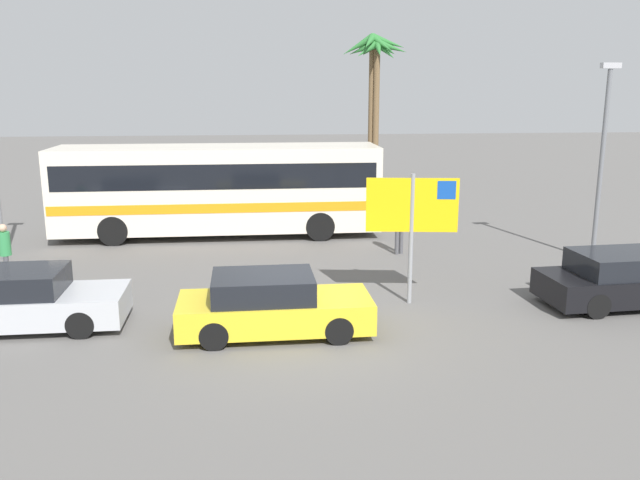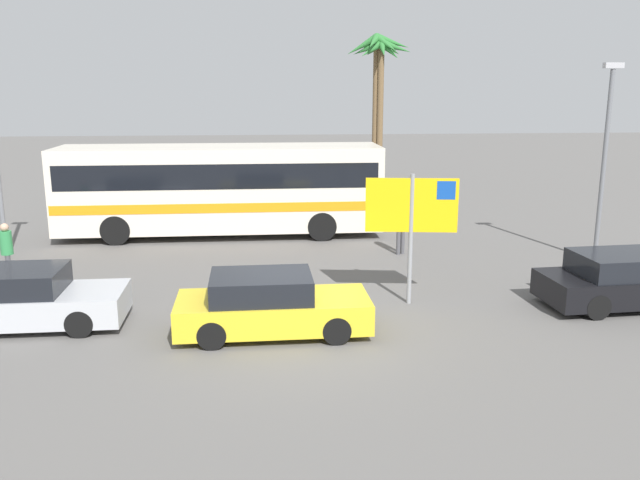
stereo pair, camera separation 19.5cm
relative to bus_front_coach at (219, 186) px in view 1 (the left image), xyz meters
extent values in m
plane|color=#605E5B|center=(2.04, -10.05, -1.78)|extent=(120.00, 120.00, 0.00)
cube|color=silver|center=(0.00, 0.00, -0.06)|extent=(11.24, 2.67, 2.90)
cube|color=black|center=(0.00, 0.00, 0.49)|extent=(10.79, 2.69, 0.84)
cube|color=orange|center=(0.00, 0.00, -0.57)|extent=(11.13, 2.69, 0.32)
cylinder|color=black|center=(3.48, 1.21, -1.28)|extent=(1.00, 0.28, 1.00)
cylinder|color=black|center=(3.48, -1.21, -1.28)|extent=(1.00, 0.28, 1.00)
cylinder|color=black|center=(-3.48, 1.21, -1.28)|extent=(1.00, 0.28, 1.00)
cylinder|color=black|center=(-3.48, -1.21, -1.28)|extent=(1.00, 0.28, 1.00)
cylinder|color=gray|center=(4.99, -8.13, -0.18)|extent=(0.11, 0.11, 3.20)
cube|color=yellow|center=(4.99, -8.13, 0.67)|extent=(2.19, 0.36, 1.30)
cube|color=#1447A8|center=(5.78, -8.24, 1.04)|extent=(0.45, 0.13, 0.44)
cube|color=#B7BABF|center=(-3.84, -8.97, -1.30)|extent=(4.37, 1.78, 0.64)
cube|color=black|center=(-4.11, -8.98, -0.72)|extent=(2.28, 1.62, 0.52)
cylinder|color=black|center=(-2.51, -8.17, -1.48)|extent=(0.60, 0.17, 0.60)
cylinder|color=black|center=(-2.49, -9.75, -1.48)|extent=(0.60, 0.17, 0.60)
cube|color=black|center=(10.32, -8.80, -1.30)|extent=(4.46, 2.01, 0.64)
cube|color=black|center=(10.06, -8.82, -0.72)|extent=(2.36, 1.74, 0.52)
cylinder|color=black|center=(8.93, -8.09, -1.48)|extent=(0.61, 0.20, 0.60)
cylinder|color=black|center=(9.03, -9.69, -1.48)|extent=(0.61, 0.20, 0.60)
cube|color=yellow|center=(1.63, -9.87, -1.30)|extent=(4.15, 1.77, 0.64)
cube|color=black|center=(1.38, -9.87, -0.72)|extent=(2.17, 1.60, 0.52)
cylinder|color=black|center=(2.89, -9.07, -1.48)|extent=(0.60, 0.17, 0.60)
cylinder|color=black|center=(2.92, -10.63, -1.48)|extent=(0.60, 0.17, 0.60)
cylinder|color=black|center=(0.34, -9.11, -1.48)|extent=(0.60, 0.17, 0.60)
cylinder|color=black|center=(0.36, -10.67, -1.48)|extent=(0.60, 0.17, 0.60)
cylinder|color=#4C4C51|center=(-5.40, -5.56, -1.38)|extent=(0.13, 0.13, 0.80)
cylinder|color=#4C4C51|center=(-5.47, -5.40, -1.38)|extent=(0.13, 0.13, 0.80)
cylinder|color=#338E4C|center=(-5.43, -5.48, -0.66)|extent=(0.32, 0.32, 0.64)
sphere|color=tan|center=(-5.43, -5.48, -0.24)|extent=(0.22, 0.22, 0.22)
cylinder|color=#4C4C51|center=(5.72, -3.37, -1.36)|extent=(0.13, 0.13, 0.85)
cylinder|color=#4C4C51|center=(5.87, -3.27, -1.36)|extent=(0.13, 0.13, 0.85)
cylinder|color=black|center=(5.79, -3.32, -0.60)|extent=(0.32, 0.32, 0.67)
sphere|color=tan|center=(5.79, -3.32, -0.14)|extent=(0.23, 0.23, 0.23)
cylinder|color=slate|center=(11.59, -4.62, 1.07)|extent=(0.14, 0.14, 5.70)
cube|color=#B2B2B7|center=(11.59, -4.62, 4.02)|extent=(0.56, 0.20, 0.16)
cylinder|color=brown|center=(7.44, 11.22, 1.93)|extent=(0.32, 0.32, 7.43)
cone|color=#2D7533|center=(8.26, 11.17, 5.60)|extent=(1.79, 0.54, 0.92)
cone|color=#2D7533|center=(7.77, 11.98, 5.63)|extent=(1.11, 1.80, 0.87)
cone|color=#2D7533|center=(7.13, 11.94, 5.51)|extent=(1.10, 1.78, 1.09)
cone|color=#2D7533|center=(6.70, 11.29, 5.43)|extent=(1.75, 0.60, 1.22)
cone|color=#2D7533|center=(7.14, 10.47, 5.57)|extent=(1.07, 1.80, 0.98)
cone|color=#2D7533|center=(7.82, 10.54, 5.48)|extent=(1.22, 1.74, 1.14)
cylinder|color=brown|center=(7.65, 11.02, 1.79)|extent=(0.32, 0.32, 7.15)
cone|color=#2D7533|center=(8.40, 10.97, 5.34)|extent=(1.64, 0.54, 0.86)
cone|color=#2D7533|center=(8.21, 11.49, 5.31)|extent=(1.52, 1.38, 0.91)
cone|color=#2D7533|center=(7.39, 11.70, 5.29)|extent=(0.98, 1.67, 0.95)
cone|color=#2D7533|center=(6.97, 11.29, 5.29)|extent=(1.66, 1.02, 0.95)
cone|color=#2D7533|center=(7.08, 10.61, 5.22)|extent=(1.55, 1.29, 1.08)
cone|color=#2D7533|center=(7.60, 10.32, 5.22)|extent=(0.56, 1.62, 1.07)
cone|color=#2D7533|center=(7.97, 10.42, 5.16)|extent=(1.13, 1.59, 1.17)
camera|label=1|loc=(1.23, -23.34, 3.43)|focal=37.01mm
camera|label=2|loc=(1.42, -23.36, 3.43)|focal=37.01mm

